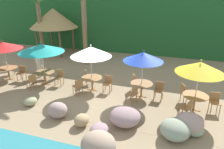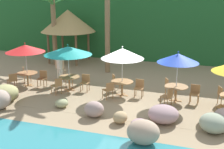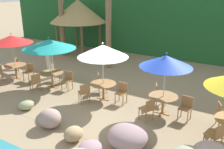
# 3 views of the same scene
# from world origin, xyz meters

# --- Properties ---
(ground_plane) EXTENTS (120.00, 120.00, 0.00)m
(ground_plane) POSITION_xyz_m (0.00, 0.00, 0.00)
(ground_plane) COLOR #937F60
(terrace_deck) EXTENTS (18.00, 5.20, 0.01)m
(terrace_deck) POSITION_xyz_m (0.00, 0.00, 0.00)
(terrace_deck) COLOR #937F60
(terrace_deck) RESTS_ON ground
(foliage_backdrop) EXTENTS (28.00, 2.40, 6.00)m
(foliage_backdrop) POSITION_xyz_m (0.00, 9.00, 3.00)
(foliage_backdrop) COLOR #1E5628
(foliage_backdrop) RESTS_ON ground
(rock_seawall) EXTENTS (16.56, 3.48, 0.87)m
(rock_seawall) POSITION_xyz_m (0.26, -2.61, 0.37)
(rock_seawall) COLOR gray
(rock_seawall) RESTS_ON ground
(umbrella_red) EXTENTS (2.08, 2.08, 2.40)m
(umbrella_red) POSITION_xyz_m (-5.66, 0.06, 2.09)
(umbrella_red) COLOR silver
(umbrella_red) RESTS_ON ground
(dining_table_red) EXTENTS (1.10, 1.10, 0.74)m
(dining_table_red) POSITION_xyz_m (-5.66, 0.06, 0.61)
(dining_table_red) COLOR #A37547
(dining_table_red) RESTS_ON ground
(chair_red_seaward) EXTENTS (0.46, 0.46, 0.87)m
(chair_red_seaward) POSITION_xyz_m (-4.82, 0.22, 0.51)
(chair_red_seaward) COLOR #9E7042
(chair_red_seaward) RESTS_ON ground
(chair_red_inland) EXTENTS (0.59, 0.59, 0.87)m
(chair_red_inland) POSITION_xyz_m (-6.22, 0.71, 0.51)
(chair_red_inland) COLOR #9E7042
(chair_red_inland) RESTS_ON ground
(umbrella_teal) EXTENTS (2.44, 2.44, 2.44)m
(umbrella_teal) POSITION_xyz_m (-3.18, 0.13, 2.12)
(umbrella_teal) COLOR silver
(umbrella_teal) RESTS_ON ground
(dining_table_teal) EXTENTS (1.10, 1.10, 0.74)m
(dining_table_teal) POSITION_xyz_m (-3.18, 0.13, 0.61)
(dining_table_teal) COLOR #A37547
(dining_table_teal) RESTS_ON ground
(chair_teal_seaward) EXTENTS (0.46, 0.46, 0.87)m
(chair_teal_seaward) POSITION_xyz_m (-2.34, 0.30, 0.51)
(chair_teal_seaward) COLOR #9E7042
(chair_teal_seaward) RESTS_ON ground
(chair_teal_inland) EXTENTS (0.57, 0.57, 0.87)m
(chair_teal_inland) POSITION_xyz_m (-3.65, 0.84, 0.51)
(chair_teal_inland) COLOR #9E7042
(chair_teal_inland) RESTS_ON ground
(chair_teal_left) EXTENTS (0.56, 0.56, 0.87)m
(chair_teal_left) POSITION_xyz_m (-3.44, -0.68, 0.51)
(chair_teal_left) COLOR #9E7042
(chair_teal_left) RESTS_ON ground
(umbrella_white) EXTENTS (2.09, 2.09, 2.50)m
(umbrella_white) POSITION_xyz_m (-0.32, 0.20, 2.14)
(umbrella_white) COLOR silver
(umbrella_white) RESTS_ON ground
(dining_table_white) EXTENTS (1.10, 1.10, 0.74)m
(dining_table_white) POSITION_xyz_m (-0.32, 0.20, 0.61)
(dining_table_white) COLOR #A37547
(dining_table_white) RESTS_ON ground
(chair_white_seaward) EXTENTS (0.43, 0.44, 0.87)m
(chair_white_seaward) POSITION_xyz_m (0.53, 0.32, 0.51)
(chair_white_seaward) COLOR #9E7042
(chair_white_seaward) RESTS_ON ground
(chair_white_inland) EXTENTS (0.59, 0.59, 0.87)m
(chair_white_inland) POSITION_xyz_m (-0.87, 0.86, 0.51)
(chair_white_inland) COLOR #9E7042
(chair_white_inland) RESTS_ON ground
(chair_white_left) EXTENTS (0.60, 0.59, 0.87)m
(chair_white_left) POSITION_xyz_m (-0.76, -0.53, 0.51)
(chair_white_left) COLOR #9E7042
(chair_white_left) RESTS_ON ground
(umbrella_blue) EXTENTS (1.91, 1.91, 2.42)m
(umbrella_blue) POSITION_xyz_m (2.32, 0.27, 2.09)
(umbrella_blue) COLOR silver
(umbrella_blue) RESTS_ON ground
(dining_table_blue) EXTENTS (1.10, 1.10, 0.74)m
(dining_table_blue) POSITION_xyz_m (2.32, 0.27, 0.61)
(dining_table_blue) COLOR #A37547
(dining_table_blue) RESTS_ON ground
(chair_blue_seaward) EXTENTS (0.45, 0.45, 0.87)m
(chair_blue_seaward) POSITION_xyz_m (3.17, 0.31, 0.51)
(chair_blue_seaward) COLOR #9E7042
(chair_blue_seaward) RESTS_ON ground
(chair_blue_inland) EXTENTS (0.57, 0.56, 0.87)m
(chair_blue_inland) POSITION_xyz_m (1.87, 1.00, 0.51)
(chair_blue_inland) COLOR #9E7042
(chair_blue_inland) RESTS_ON ground
(chair_blue_left) EXTENTS (0.56, 0.56, 0.87)m
(chair_blue_left) POSITION_xyz_m (2.05, -0.54, 0.51)
(chair_blue_left) COLOR #9E7042
(chair_blue_left) RESTS_ON ground
(umbrella_yellow) EXTENTS (2.00, 2.00, 2.37)m
(umbrella_yellow) POSITION_xyz_m (4.77, -0.29, 2.02)
(umbrella_yellow) COLOR silver
(umbrella_yellow) RESTS_ON ground
(dining_table_yellow) EXTENTS (1.10, 1.10, 0.74)m
(dining_table_yellow) POSITION_xyz_m (4.77, -0.29, 0.61)
(dining_table_yellow) COLOR #A37547
(dining_table_yellow) RESTS_ON ground
(chair_yellow_seaward) EXTENTS (0.47, 0.48, 0.87)m
(chair_yellow_seaward) POSITION_xyz_m (5.61, -0.10, 0.51)
(chair_yellow_seaward) COLOR #9E7042
(chair_yellow_seaward) RESTS_ON ground
(chair_yellow_inland) EXTENTS (0.56, 0.55, 0.87)m
(chair_yellow_inland) POSITION_xyz_m (4.36, 0.45, 0.51)
(chair_yellow_inland) COLOR #9E7042
(chair_yellow_inland) RESTS_ON ground
(chair_yellow_left) EXTENTS (0.58, 0.58, 0.87)m
(chair_yellow_left) POSITION_xyz_m (4.44, -1.08, 0.51)
(chair_yellow_left) COLOR #9E7042
(chair_yellow_left) RESTS_ON ground
(palm_tree_nearest) EXTENTS (3.86, 3.56, 4.99)m
(palm_tree_nearest) POSITION_xyz_m (-6.62, 4.89, 3.49)
(palm_tree_nearest) COLOR brown
(palm_tree_nearest) RESTS_ON ground
(palapa_hut) EXTENTS (3.90, 3.90, 3.74)m
(palapa_hut) POSITION_xyz_m (-6.07, 6.00, 2.95)
(palapa_hut) COLOR brown
(palapa_hut) RESTS_ON ground
(waiter_in_white) EXTENTS (0.52, 0.34, 1.70)m
(waiter_in_white) POSITION_xyz_m (-4.19, 1.03, 0.99)
(waiter_in_white) COLOR white
(waiter_in_white) RESTS_ON ground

